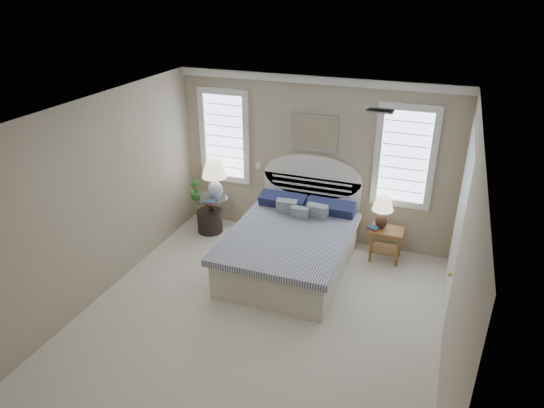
{
  "coord_description": "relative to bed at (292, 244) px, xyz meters",
  "views": [
    {
      "loc": [
        1.92,
        -4.58,
        4.03
      ],
      "look_at": [
        -0.15,
        1.0,
        1.22
      ],
      "focal_mm": 32.0,
      "sensor_mm": 36.0,
      "label": 1
    }
  ],
  "objects": [
    {
      "name": "floor",
      "position": [
        0.0,
        -1.46,
        -0.39
      ],
      "size": [
        4.5,
        5.0,
        0.01
      ],
      "primitive_type": "cube",
      "color": "beige",
      "rests_on": "ground"
    },
    {
      "name": "ceiling",
      "position": [
        0.0,
        -1.46,
        2.31
      ],
      "size": [
        4.5,
        5.0,
        0.01
      ],
      "primitive_type": "cube",
      "color": "white",
      "rests_on": "wall_back"
    },
    {
      "name": "wall_back",
      "position": [
        0.0,
        1.04,
        0.96
      ],
      "size": [
        4.5,
        0.02,
        2.7
      ],
      "primitive_type": "cube",
      "color": "tan",
      "rests_on": "floor"
    },
    {
      "name": "wall_left",
      "position": [
        -2.25,
        -1.46,
        0.96
      ],
      "size": [
        0.02,
        5.0,
        2.7
      ],
      "primitive_type": "cube",
      "color": "tan",
      "rests_on": "floor"
    },
    {
      "name": "wall_right",
      "position": [
        2.25,
        -1.46,
        0.96
      ],
      "size": [
        0.02,
        5.0,
        2.7
      ],
      "primitive_type": "cube",
      "color": "tan",
      "rests_on": "floor"
    },
    {
      "name": "crown_molding",
      "position": [
        0.0,
        1.0,
        2.25
      ],
      "size": [
        4.5,
        0.08,
        0.12
      ],
      "primitive_type": "cube",
      "color": "silver",
      "rests_on": "wall_back"
    },
    {
      "name": "hvac_vent",
      "position": [
        1.2,
        -0.66,
        2.29
      ],
      "size": [
        0.3,
        0.2,
        0.02
      ],
      "primitive_type": "cube",
      "color": "#B2B2B2",
      "rests_on": "ceiling"
    },
    {
      "name": "switch_plate",
      "position": [
        -0.95,
        1.03,
        0.76
      ],
      "size": [
        0.08,
        0.01,
        0.12
      ],
      "primitive_type": "cube",
      "color": "silver",
      "rests_on": "wall_back"
    },
    {
      "name": "window_left",
      "position": [
        -1.55,
        1.02,
        1.21
      ],
      "size": [
        0.9,
        0.06,
        1.6
      ],
      "primitive_type": "cube",
      "color": "silver",
      "rests_on": "wall_back"
    },
    {
      "name": "window_right",
      "position": [
        1.4,
        1.02,
        1.21
      ],
      "size": [
        0.9,
        0.06,
        1.6
      ],
      "primitive_type": "cube",
      "color": "silver",
      "rests_on": "wall_back"
    },
    {
      "name": "painting",
      "position": [
        0.0,
        1.0,
        1.43
      ],
      "size": [
        0.74,
        0.04,
        0.58
      ],
      "primitive_type": "cube",
      "color": "silver",
      "rests_on": "wall_back"
    },
    {
      "name": "closet_door",
      "position": [
        2.23,
        -0.26,
        0.81
      ],
      "size": [
        0.02,
        1.8,
        2.4
      ],
      "primitive_type": "cube",
      "color": "white",
      "rests_on": "floor"
    },
    {
      "name": "bed",
      "position": [
        0.0,
        0.0,
        0.0
      ],
      "size": [
        1.72,
        2.28,
        1.47
      ],
      "color": "#BAB7A3",
      "rests_on": "floor"
    },
    {
      "name": "side_table_left",
      "position": [
        -1.65,
        0.59,
        0.0
      ],
      "size": [
        0.56,
        0.56,
        0.63
      ],
      "color": "black",
      "rests_on": "floor"
    },
    {
      "name": "nightstand_right",
      "position": [
        1.3,
        0.69,
        0.0
      ],
      "size": [
        0.5,
        0.4,
        0.53
      ],
      "color": "brown",
      "rests_on": "floor"
    },
    {
      "name": "floor_pot",
      "position": [
        -1.68,
        0.56,
        -0.19
      ],
      "size": [
        0.51,
        0.51,
        0.39
      ],
      "primitive_type": "cylinder",
      "rotation": [
        0.0,
        0.0,
        -0.21
      ],
      "color": "black",
      "rests_on": "floor"
    },
    {
      "name": "lamp_left",
      "position": [
        -1.56,
        0.6,
        0.66
      ],
      "size": [
        0.51,
        0.51,
        0.68
      ],
      "rotation": [
        0.0,
        0.0,
        -0.26
      ],
      "color": "white",
      "rests_on": "side_table_left"
    },
    {
      "name": "lamp_right",
      "position": [
        1.19,
        0.71,
        0.46
      ],
      "size": [
        0.4,
        0.4,
        0.52
      ],
      "rotation": [
        0.0,
        0.0,
        -0.28
      ],
      "color": "black",
      "rests_on": "nightstand_right"
    },
    {
      "name": "potted_plant",
      "position": [
        -1.86,
        0.46,
        0.41
      ],
      "size": [
        0.21,
        0.21,
        0.33
      ],
      "primitive_type": "imported",
      "rotation": [
        0.0,
        0.0,
        -0.14
      ],
      "color": "#336F2C",
      "rests_on": "side_table_left"
    },
    {
      "name": "books_left",
      "position": [
        -1.55,
        0.37,
        0.27
      ],
      "size": [
        0.19,
        0.14,
        0.05
      ],
      "rotation": [
        0.0,
        0.0,
        -0.02
      ],
      "color": "maroon",
      "rests_on": "side_table_left"
    },
    {
      "name": "books_right",
      "position": [
        1.1,
        0.6,
        0.17
      ],
      "size": [
        0.19,
        0.16,
        0.04
      ],
      "rotation": [
        0.0,
        0.0,
        -0.33
      ],
      "color": "maroon",
      "rests_on": "nightstand_right"
    }
  ]
}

